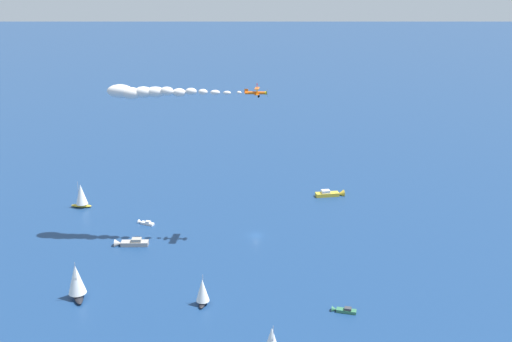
{
  "coord_description": "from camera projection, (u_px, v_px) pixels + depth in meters",
  "views": [
    {
      "loc": [
        128.14,
        -108.26,
        79.24
      ],
      "look_at": [
        0.0,
        0.0,
        21.77
      ],
      "focal_mm": 40.59,
      "sensor_mm": 36.0,
      "label": 1
    }
  ],
  "objects": [
    {
      "name": "sailboat_mid_cluster",
      "position": [
        76.0,
        281.0,
        147.55
      ],
      "size": [
        8.56,
        5.73,
        10.65
      ],
      "color": "black",
      "rests_on": "ground_plane"
    },
    {
      "name": "sailboat_near_centre",
      "position": [
        81.0,
        196.0,
        205.35
      ],
      "size": [
        6.9,
        6.67,
        9.67
      ],
      "color": "gold",
      "rests_on": "ground_plane"
    },
    {
      "name": "ground_plane",
      "position": [
        256.0,
        235.0,
        184.38
      ],
      "size": [
        2000.0,
        2000.0,
        0.0
      ],
      "primitive_type": "plane",
      "color": "navy"
    },
    {
      "name": "biplane_lead",
      "position": [
        257.0,
        92.0,
        169.42
      ],
      "size": [
        6.46,
        6.56,
        3.63
      ],
      "color": "orange"
    },
    {
      "name": "smoke_trail_lead",
      "position": [
        145.0,
        92.0,
        171.25
      ],
      "size": [
        30.07,
        31.17,
        4.67
      ],
      "color": "silver"
    },
    {
      "name": "motorboat_offshore",
      "position": [
        145.0,
        223.0,
        192.63
      ],
      "size": [
        5.89,
        3.76,
        1.68
      ],
      "color": "white",
      "rests_on": "ground_plane"
    },
    {
      "name": "sailboat_far_port",
      "position": [
        203.0,
        291.0,
        145.04
      ],
      "size": [
        5.46,
        5.63,
        7.91
      ],
      "color": "black",
      "rests_on": "ground_plane"
    },
    {
      "name": "motorboat_far_stbd",
      "position": [
        331.0,
        194.0,
        216.87
      ],
      "size": [
        8.0,
        10.76,
        3.16
      ],
      "color": "gold",
      "rests_on": "ground_plane"
    },
    {
      "name": "wingwalker_lead",
      "position": [
        257.0,
        85.0,
        168.91
      ],
      "size": [
        1.16,
        1.09,
        1.53
      ],
      "color": "red"
    },
    {
      "name": "motorboat_trailing",
      "position": [
        130.0,
        243.0,
        177.45
      ],
      "size": [
        8.52,
        9.62,
        2.98
      ],
      "color": "#9E9993",
      "rests_on": "ground_plane"
    },
    {
      "name": "motorboat_inshore",
      "position": [
        343.0,
        310.0,
        142.67
      ],
      "size": [
        5.81,
        4.8,
        1.75
      ],
      "color": "#33704C",
      "rests_on": "ground_plane"
    },
    {
      "name": "sailboat_ahead",
      "position": [
        272.0,
        341.0,
        125.44
      ],
      "size": [
        6.37,
        4.35,
        7.94
      ],
      "color": "#33704C",
      "rests_on": "ground_plane"
    }
  ]
}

